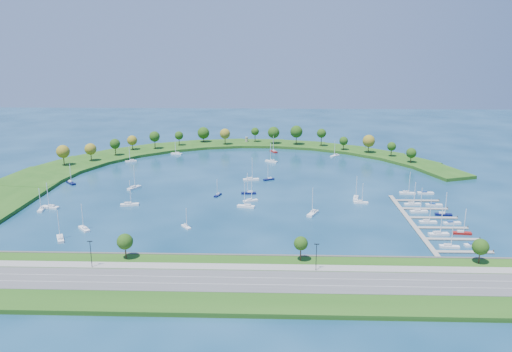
{
  "coord_description": "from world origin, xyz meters",
  "views": [
    {
      "loc": [
        14.0,
        -276.95,
        79.22
      ],
      "look_at": [
        5.0,
        5.0,
        4.0
      ],
      "focal_mm": 34.95,
      "sensor_mm": 36.0,
      "label": 1
    }
  ],
  "objects_px": {
    "harbor_tower": "(247,139)",
    "moored_boat_14": "(250,200)",
    "moored_boat_0": "(131,161)",
    "docked_boat_8": "(412,204)",
    "moored_boat_7": "(129,204)",
    "moored_boat_8": "(218,194)",
    "moored_boat_9": "(356,198)",
    "moored_boat_11": "(361,202)",
    "moored_boat_4": "(269,179)",
    "moored_boat_16": "(251,179)",
    "docked_boat_4": "(428,221)",
    "moored_boat_12": "(186,226)",
    "docked_boat_9": "(434,205)",
    "docked_boat_1": "(474,245)",
    "moored_boat_13": "(134,187)",
    "docked_boat_0": "(449,246)",
    "docked_boat_10": "(407,193)",
    "docked_boat_6": "(419,211)",
    "moored_boat_1": "(246,206)",
    "moored_boat_3": "(274,151)",
    "moored_boat_6": "(50,207)",
    "moored_boat_2": "(42,209)",
    "docked_boat_3": "(462,232)",
    "dock_system": "(427,222)",
    "moored_boat_20": "(249,192)",
    "moored_boat_21": "(60,238)",
    "moored_boat_17": "(177,153)",
    "docked_boat_11": "(425,193)",
    "moored_boat_15": "(272,161)",
    "docked_boat_5": "(452,223)",
    "moored_boat_10": "(313,213)",
    "moored_boat_5": "(71,182)",
    "docked_boat_7": "(443,214)",
    "docked_boat_2": "(439,233)",
    "moored_boat_18": "(335,155)",
    "moored_boat_19": "(84,228)"
  },
  "relations": [
    {
      "from": "moored_boat_20",
      "to": "docked_boat_4",
      "type": "relative_size",
      "value": 1.03
    },
    {
      "from": "docked_boat_3",
      "to": "dock_system",
      "type": "bearing_deg",
      "value": 134.01
    },
    {
      "from": "docked_boat_9",
      "to": "docked_boat_1",
      "type": "bearing_deg",
      "value": -85.94
    },
    {
      "from": "moored_boat_6",
      "to": "moored_boat_20",
      "type": "bearing_deg",
      "value": -150.65
    },
    {
      "from": "moored_boat_10",
      "to": "docked_boat_10",
      "type": "height_order",
      "value": "moored_boat_10"
    },
    {
      "from": "moored_boat_13",
      "to": "moored_boat_17",
      "type": "xyz_separation_m",
      "value": [
        7.23,
        90.16,
        -0.03
      ]
    },
    {
      "from": "moored_boat_4",
      "to": "moored_boat_16",
      "type": "xyz_separation_m",
      "value": [
        -10.74,
        -1.46,
        0.11
      ]
    },
    {
      "from": "moored_boat_13",
      "to": "moored_boat_14",
      "type": "distance_m",
      "value": 69.96
    },
    {
      "from": "dock_system",
      "to": "moored_boat_13",
      "type": "height_order",
      "value": "moored_boat_13"
    },
    {
      "from": "moored_boat_16",
      "to": "docked_boat_4",
      "type": "height_order",
      "value": "moored_boat_16"
    },
    {
      "from": "harbor_tower",
      "to": "moored_boat_16",
      "type": "height_order",
      "value": "moored_boat_16"
    },
    {
      "from": "docked_boat_5",
      "to": "docked_boat_8",
      "type": "height_order",
      "value": "docked_boat_8"
    },
    {
      "from": "moored_boat_8",
      "to": "docked_boat_9",
      "type": "distance_m",
      "value": 111.47
    },
    {
      "from": "moored_boat_7",
      "to": "moored_boat_8",
      "type": "xyz_separation_m",
      "value": [
        42.81,
        18.09,
        -0.1
      ]
    },
    {
      "from": "moored_boat_7",
      "to": "moored_boat_4",
      "type": "bearing_deg",
      "value": 23.95
    },
    {
      "from": "moored_boat_12",
      "to": "moored_boat_20",
      "type": "distance_m",
      "value": 58.04
    },
    {
      "from": "moored_boat_13",
      "to": "moored_boat_0",
      "type": "bearing_deg",
      "value": 47.53
    },
    {
      "from": "moored_boat_4",
      "to": "moored_boat_14",
      "type": "xyz_separation_m",
      "value": [
        -9.26,
        -42.7,
        0.03
      ]
    },
    {
      "from": "moored_boat_7",
      "to": "moored_boat_15",
      "type": "xyz_separation_m",
      "value": [
        71.54,
        97.27,
        0.01
      ]
    },
    {
      "from": "moored_boat_8",
      "to": "moored_boat_19",
      "type": "xyz_separation_m",
      "value": [
        -53.23,
        -52.46,
        0.06
      ]
    },
    {
      "from": "moored_boat_12",
      "to": "moored_boat_19",
      "type": "xyz_separation_m",
      "value": [
        -44.26,
        -4.3,
        0.06
      ]
    },
    {
      "from": "moored_boat_2",
      "to": "moored_boat_20",
      "type": "distance_m",
      "value": 105.0
    },
    {
      "from": "moored_boat_16",
      "to": "docked_boat_0",
      "type": "distance_m",
      "value": 129.4
    },
    {
      "from": "docked_boat_7",
      "to": "moored_boat_20",
      "type": "bearing_deg",
      "value": 168.78
    },
    {
      "from": "moored_boat_2",
      "to": "moored_boat_11",
      "type": "bearing_deg",
      "value": 85.84
    },
    {
      "from": "moored_boat_2",
      "to": "harbor_tower",
      "type": "bearing_deg",
      "value": 141.34
    },
    {
      "from": "moored_boat_14",
      "to": "moored_boat_18",
      "type": "height_order",
      "value": "moored_boat_18"
    },
    {
      "from": "moored_boat_17",
      "to": "docked_boat_10",
      "type": "relative_size",
      "value": 0.98
    },
    {
      "from": "moored_boat_4",
      "to": "moored_boat_17",
      "type": "xyz_separation_m",
      "value": [
        -68.58,
        69.04,
        0.06
      ]
    },
    {
      "from": "moored_boat_14",
      "to": "docked_boat_2",
      "type": "height_order",
      "value": "docked_boat_2"
    },
    {
      "from": "moored_boat_1",
      "to": "moored_boat_10",
      "type": "height_order",
      "value": "moored_boat_10"
    },
    {
      "from": "harbor_tower",
      "to": "moored_boat_15",
      "type": "xyz_separation_m",
      "value": [
        20.35,
        -63.19,
        -3.04
      ]
    },
    {
      "from": "moored_boat_11",
      "to": "docked_boat_6",
      "type": "height_order",
      "value": "docked_boat_6"
    },
    {
      "from": "docked_boat_4",
      "to": "moored_boat_12",
      "type": "bearing_deg",
      "value": -175.8
    },
    {
      "from": "moored_boat_0",
      "to": "docked_boat_7",
      "type": "bearing_deg",
      "value": 129.35
    },
    {
      "from": "moored_boat_1",
      "to": "moored_boat_20",
      "type": "xyz_separation_m",
      "value": [
        0.26,
        23.02,
        -0.03
      ]
    },
    {
      "from": "docked_boat_9",
      "to": "docked_boat_10",
      "type": "distance_m",
      "value": 21.56
    },
    {
      "from": "moored_boat_0",
      "to": "moored_boat_1",
      "type": "xyz_separation_m",
      "value": [
        84.73,
        -96.25,
        0.05
      ]
    },
    {
      "from": "moored_boat_5",
      "to": "moored_boat_8",
      "type": "distance_m",
      "value": 90.68
    },
    {
      "from": "moored_boat_21",
      "to": "moored_boat_16",
      "type": "bearing_deg",
      "value": -65.03
    },
    {
      "from": "moored_boat_2",
      "to": "moored_boat_21",
      "type": "height_order",
      "value": "moored_boat_21"
    },
    {
      "from": "moored_boat_0",
      "to": "moored_boat_2",
      "type": "xyz_separation_m",
      "value": [
        -15.43,
        -103.91,
        0.01
      ]
    },
    {
      "from": "moored_boat_0",
      "to": "docked_boat_8",
      "type": "distance_m",
      "value": 191.2
    },
    {
      "from": "harbor_tower",
      "to": "moored_boat_14",
      "type": "height_order",
      "value": "moored_boat_14"
    },
    {
      "from": "docked_boat_11",
      "to": "moored_boat_6",
      "type": "bearing_deg",
      "value": -168.85
    },
    {
      "from": "moored_boat_3",
      "to": "moored_boat_6",
      "type": "height_order",
      "value": "moored_boat_6"
    },
    {
      "from": "moored_boat_3",
      "to": "docked_boat_5",
      "type": "distance_m",
      "value": 171.73
    },
    {
      "from": "docked_boat_10",
      "to": "docked_boat_6",
      "type": "bearing_deg",
      "value": -86.58
    },
    {
      "from": "moored_boat_9",
      "to": "moored_boat_11",
      "type": "distance_m",
      "value": 6.98
    },
    {
      "from": "moored_boat_9",
      "to": "moored_boat_10",
      "type": "height_order",
      "value": "moored_boat_10"
    }
  ]
}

